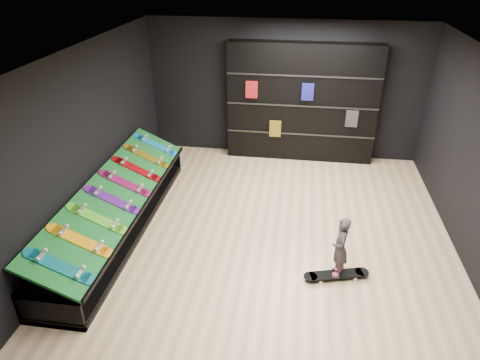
# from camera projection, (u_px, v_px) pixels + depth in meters

# --- Properties ---
(floor) EXTENTS (6.00, 7.00, 0.01)m
(floor) POSITION_uv_depth(u_px,v_px,m) (268.00, 241.00, 7.07)
(floor) COLOR beige
(floor) RESTS_ON ground
(ceiling) EXTENTS (6.00, 7.00, 0.01)m
(ceiling) POSITION_uv_depth(u_px,v_px,m) (275.00, 57.00, 5.63)
(ceiling) COLOR white
(ceiling) RESTS_ON ground
(wall_back) EXTENTS (6.00, 0.02, 3.00)m
(wall_back) POSITION_uv_depth(u_px,v_px,m) (284.00, 91.00, 9.39)
(wall_back) COLOR black
(wall_back) RESTS_ON ground
(wall_front) EXTENTS (6.00, 0.02, 3.00)m
(wall_front) POSITION_uv_depth(u_px,v_px,m) (234.00, 354.00, 3.31)
(wall_front) COLOR black
(wall_front) RESTS_ON ground
(wall_left) EXTENTS (0.02, 7.00, 3.00)m
(wall_left) POSITION_uv_depth(u_px,v_px,m) (81.00, 147.00, 6.73)
(wall_left) COLOR black
(wall_left) RESTS_ON ground
(display_rack) EXTENTS (0.90, 4.50, 0.50)m
(display_rack) POSITION_uv_depth(u_px,v_px,m) (119.00, 216.00, 7.27)
(display_rack) COLOR black
(display_rack) RESTS_ON ground
(turf_ramp) EXTENTS (0.92, 4.50, 0.46)m
(turf_ramp) POSITION_uv_depth(u_px,v_px,m) (118.00, 193.00, 7.05)
(turf_ramp) COLOR #0D581E
(turf_ramp) RESTS_ON display_rack
(back_shelving) EXTENTS (3.22, 0.38, 2.58)m
(back_shelving) POSITION_uv_depth(u_px,v_px,m) (302.00, 103.00, 9.28)
(back_shelving) COLOR black
(back_shelving) RESTS_ON ground
(floor_skateboard) EXTENTS (1.00, 0.48, 0.09)m
(floor_skateboard) POSITION_uv_depth(u_px,v_px,m) (336.00, 276.00, 6.24)
(floor_skateboard) COLOR black
(floor_skateboard) RESTS_ON ground
(child) EXTENTS (0.16, 0.22, 0.57)m
(child) POSITION_uv_depth(u_px,v_px,m) (339.00, 258.00, 6.09)
(child) COLOR black
(child) RESTS_ON floor_skateboard
(display_board_0) EXTENTS (0.93, 0.22, 0.50)m
(display_board_0) POSITION_uv_depth(u_px,v_px,m) (60.00, 266.00, 5.38)
(display_board_0) COLOR #0C8C99
(display_board_0) RESTS_ON turf_ramp
(display_board_1) EXTENTS (0.93, 0.22, 0.50)m
(display_board_1) POSITION_uv_depth(u_px,v_px,m) (80.00, 240.00, 5.85)
(display_board_1) COLOR yellow
(display_board_1) RESTS_ON turf_ramp
(display_board_2) EXTENTS (0.93, 0.22, 0.50)m
(display_board_2) POSITION_uv_depth(u_px,v_px,m) (97.00, 219.00, 6.32)
(display_board_2) COLOR green
(display_board_2) RESTS_ON turf_ramp
(display_board_3) EXTENTS (0.93, 0.22, 0.50)m
(display_board_3) POSITION_uv_depth(u_px,v_px,m) (112.00, 200.00, 6.80)
(display_board_3) COLOR purple
(display_board_3) RESTS_ON turf_ramp
(display_board_4) EXTENTS (0.93, 0.22, 0.50)m
(display_board_4) POSITION_uv_depth(u_px,v_px,m) (125.00, 183.00, 7.27)
(display_board_4) COLOR #E5198C
(display_board_4) RESTS_ON turf_ramp
(display_board_5) EXTENTS (0.93, 0.22, 0.50)m
(display_board_5) POSITION_uv_depth(u_px,v_px,m) (137.00, 169.00, 7.74)
(display_board_5) COLOR red
(display_board_5) RESTS_ON turf_ramp
(display_board_6) EXTENTS (0.93, 0.22, 0.50)m
(display_board_6) POSITION_uv_depth(u_px,v_px,m) (147.00, 156.00, 8.21)
(display_board_6) COLOR yellow
(display_board_6) RESTS_ON turf_ramp
(display_board_7) EXTENTS (0.93, 0.22, 0.50)m
(display_board_7) POSITION_uv_depth(u_px,v_px,m) (156.00, 145.00, 8.68)
(display_board_7) COLOR blue
(display_board_7) RESTS_ON turf_ramp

